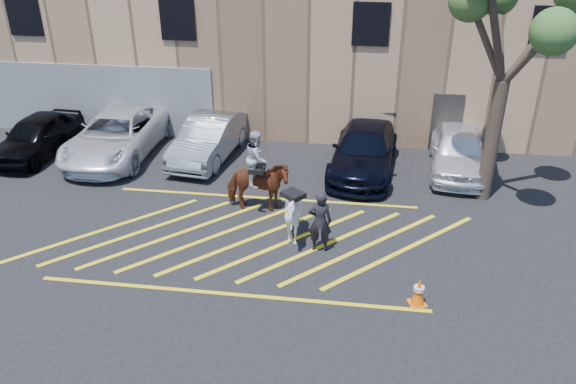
# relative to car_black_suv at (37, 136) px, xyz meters

# --- Properties ---
(ground) EXTENTS (90.00, 90.00, 0.00)m
(ground) POSITION_rel_car_black_suv_xyz_m (8.93, -4.53, -0.74)
(ground) COLOR black
(ground) RESTS_ON ground
(car_black_suv) EXTENTS (2.06, 4.47, 1.49)m
(car_black_suv) POSITION_rel_car_black_suv_xyz_m (0.00, 0.00, 0.00)
(car_black_suv) COLOR black
(car_black_suv) RESTS_ON ground
(car_white_pickup) EXTENTS (2.63, 5.69, 1.58)m
(car_white_pickup) POSITION_rel_car_black_suv_xyz_m (2.95, 0.35, 0.05)
(car_white_pickup) COLOR silver
(car_white_pickup) RESTS_ON ground
(car_silver_sedan) EXTENTS (2.16, 4.75, 1.51)m
(car_silver_sedan) POSITION_rel_car_black_suv_xyz_m (6.36, 0.59, 0.01)
(car_silver_sedan) COLOR gray
(car_silver_sedan) RESTS_ON ground
(car_blue_suv) EXTENTS (2.58, 5.33, 1.50)m
(car_blue_suv) POSITION_rel_car_black_suv_xyz_m (11.96, 0.28, 0.00)
(car_blue_suv) COLOR black
(car_blue_suv) RESTS_ON ground
(car_white_suv) EXTENTS (2.23, 4.69, 1.55)m
(car_white_suv) POSITION_rel_car_black_suv_xyz_m (15.17, 0.64, 0.03)
(car_white_suv) COLOR white
(car_white_suv) RESTS_ON ground
(handler) EXTENTS (0.66, 0.46, 1.74)m
(handler) POSITION_rel_car_black_suv_xyz_m (10.88, -5.08, 0.13)
(handler) COLOR black
(handler) RESTS_ON ground
(warehouse) EXTENTS (32.42, 10.20, 7.30)m
(warehouse) POSITION_rel_car_black_suv_xyz_m (8.92, 7.46, 2.91)
(warehouse) COLOR tan
(warehouse) RESTS_ON ground
(hatching_zone) EXTENTS (12.60, 5.12, 0.01)m
(hatching_zone) POSITION_rel_car_black_suv_xyz_m (8.93, -4.83, -0.74)
(hatching_zone) COLOR yellow
(hatching_zone) RESTS_ON ground
(mounted_bay) EXTENTS (1.96, 0.92, 2.57)m
(mounted_bay) POSITION_rel_car_black_suv_xyz_m (8.84, -3.15, 0.30)
(mounted_bay) COLOR #622E17
(mounted_bay) RESTS_ON ground
(saddled_white) EXTENTS (1.89, 1.92, 1.58)m
(saddled_white) POSITION_rel_car_black_suv_xyz_m (10.11, -4.68, 0.06)
(saddled_white) COLOR silver
(saddled_white) RESTS_ON ground
(traffic_cone) EXTENTS (0.49, 0.49, 0.73)m
(traffic_cone) POSITION_rel_car_black_suv_xyz_m (13.35, -7.10, -0.38)
(traffic_cone) COLOR orange
(traffic_cone) RESTS_ON ground
(tree) EXTENTS (3.99, 4.37, 7.31)m
(tree) POSITION_rel_car_black_suv_xyz_m (15.75, -1.33, 4.95)
(tree) COLOR #473A2B
(tree) RESTS_ON ground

